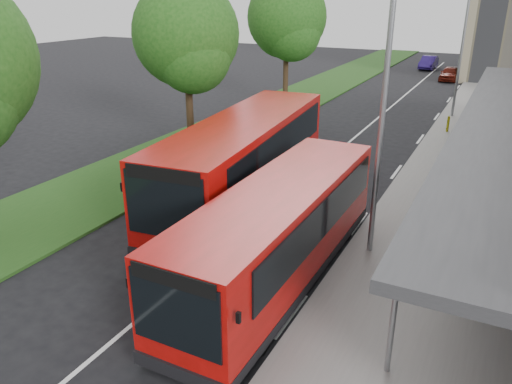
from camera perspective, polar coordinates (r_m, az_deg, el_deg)
ground at (r=15.60m, az=-4.32°, el=-6.88°), size 120.00×120.00×0.00m
pavement at (r=32.51m, az=24.18°, el=6.79°), size 5.00×80.00×0.15m
grass_verge at (r=35.47m, az=2.67°, el=9.77°), size 5.00×80.00×0.10m
lane_centre_line at (r=28.59m, az=11.39°, el=6.29°), size 0.12×70.00×0.01m
kerb_dashes at (r=31.78m, az=19.19°, el=7.06°), size 0.12×56.00×0.01m
tree_mid at (r=25.20m, az=-7.93°, el=16.69°), size 5.10×5.10×8.20m
tree_far at (r=35.70m, az=3.55°, el=18.75°), size 5.35×5.35×8.60m
lamp_post_near at (r=14.25m, az=14.05°, el=10.01°), size 1.44×0.28×8.00m
lamp_post_far at (r=33.89m, az=22.43°, el=15.64°), size 1.44×0.28×8.00m
bus_main at (r=13.67m, az=2.71°, el=-4.60°), size 2.63×9.70×2.73m
bus_second at (r=18.60m, az=-1.28°, el=3.60°), size 3.95×11.60×3.23m
litter_bin at (r=22.80m, az=20.49°, el=2.76°), size 0.56×0.56×0.81m
bollard at (r=30.32m, az=21.09°, el=7.28°), size 0.15×0.15×0.88m
car_near at (r=49.56m, az=21.27°, el=12.52°), size 1.59×3.76×1.27m
car_far at (r=56.47m, az=19.12°, el=13.80°), size 1.47×4.02×1.32m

